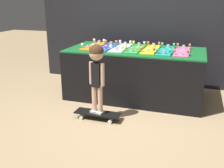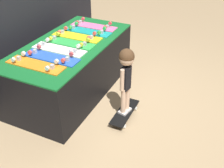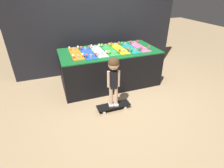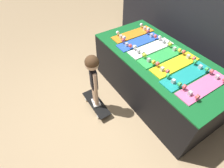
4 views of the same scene
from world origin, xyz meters
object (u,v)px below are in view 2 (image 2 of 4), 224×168
at_px(skateboard_teal_on_rack, 87,31).
at_px(skateboard_green_on_rack, 69,42).
at_px(skateboard_white_on_rack, 59,49).
at_px(skateboard_yellow_on_rack, 77,36).
at_px(skateboard_pink_on_rack, 94,26).
at_px(child, 126,70).
at_px(skateboard_on_floor, 125,112).
at_px(skateboard_blue_on_rack, 51,57).
at_px(skateboard_orange_on_rack, 35,64).

bearing_deg(skateboard_teal_on_rack, skateboard_green_on_rack, 177.07).
height_order(skateboard_white_on_rack, skateboard_green_on_rack, same).
distance_m(skateboard_white_on_rack, skateboard_yellow_on_rack, 0.47).
height_order(skateboard_white_on_rack, skateboard_teal_on_rack, same).
height_order(skateboard_teal_on_rack, skateboard_pink_on_rack, same).
xyz_separation_m(skateboard_yellow_on_rack, skateboard_teal_on_rack, (0.23, -0.04, 0.00)).
bearing_deg(child, skateboard_green_on_rack, 85.58).
xyz_separation_m(skateboard_yellow_on_rack, skateboard_on_floor, (-0.50, -0.98, -0.72)).
height_order(skateboard_green_on_rack, child, child).
bearing_deg(skateboard_blue_on_rack, skateboard_pink_on_rack, 1.01).
height_order(skateboard_yellow_on_rack, skateboard_on_floor, skateboard_yellow_on_rack).
bearing_deg(skateboard_teal_on_rack, child, -128.03).
relative_size(skateboard_yellow_on_rack, skateboard_on_floor, 1.22).
height_order(skateboard_white_on_rack, skateboard_yellow_on_rack, same).
height_order(skateboard_white_on_rack, child, child).
xyz_separation_m(skateboard_pink_on_rack, child, (-0.97, -0.95, -0.07)).
distance_m(skateboard_white_on_rack, skateboard_on_floor, 1.21).
xyz_separation_m(skateboard_teal_on_rack, skateboard_on_floor, (-0.73, -0.94, -0.72)).
bearing_deg(skateboard_on_floor, skateboard_pink_on_rack, 44.59).
xyz_separation_m(skateboard_orange_on_rack, skateboard_green_on_rack, (0.70, -0.03, 0.00)).
bearing_deg(skateboard_green_on_rack, skateboard_orange_on_rack, 177.84).
height_order(skateboard_green_on_rack, skateboard_on_floor, skateboard_green_on_rack).
height_order(skateboard_blue_on_rack, child, child).
xyz_separation_m(skateboard_white_on_rack, child, (-0.03, -0.97, -0.07)).
relative_size(skateboard_white_on_rack, skateboard_green_on_rack, 1.00).
distance_m(skateboard_blue_on_rack, skateboard_pink_on_rack, 1.17).
bearing_deg(skateboard_white_on_rack, skateboard_orange_on_rack, 178.00).
height_order(skateboard_teal_on_rack, skateboard_on_floor, skateboard_teal_on_rack).
bearing_deg(child, skateboard_blue_on_rack, 113.19).
height_order(skateboard_teal_on_rack, child, child).
height_order(skateboard_blue_on_rack, skateboard_white_on_rack, same).
bearing_deg(skateboard_pink_on_rack, skateboard_orange_on_rack, 178.58).
bearing_deg(skateboard_white_on_rack, skateboard_teal_on_rack, -2.78).
bearing_deg(skateboard_on_floor, skateboard_green_on_rack, 74.50).
bearing_deg(skateboard_orange_on_rack, skateboard_green_on_rack, -2.16).
xyz_separation_m(skateboard_orange_on_rack, skateboard_blue_on_rack, (0.23, -0.06, 0.00)).
distance_m(skateboard_green_on_rack, child, 1.00).
bearing_deg(skateboard_yellow_on_rack, skateboard_orange_on_rack, 179.67).
height_order(skateboard_orange_on_rack, child, child).
bearing_deg(skateboard_green_on_rack, skateboard_blue_on_rack, -176.46).
bearing_deg(skateboard_orange_on_rack, skateboard_white_on_rack, -2.00).
xyz_separation_m(skateboard_blue_on_rack, skateboard_pink_on_rack, (1.17, 0.02, 0.00)).
xyz_separation_m(skateboard_white_on_rack, skateboard_pink_on_rack, (0.93, -0.02, 0.00)).
relative_size(skateboard_yellow_on_rack, skateboard_teal_on_rack, 1.00).
height_order(skateboard_blue_on_rack, skateboard_on_floor, skateboard_blue_on_rack).
distance_m(skateboard_orange_on_rack, child, 1.08).
xyz_separation_m(skateboard_orange_on_rack, skateboard_pink_on_rack, (1.40, -0.03, 0.00)).
distance_m(skateboard_white_on_rack, skateboard_green_on_rack, 0.23).
height_order(skateboard_white_on_rack, skateboard_pink_on_rack, same).
distance_m(skateboard_orange_on_rack, skateboard_blue_on_rack, 0.24).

